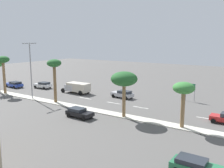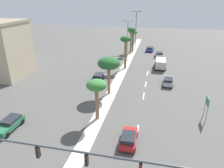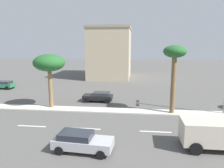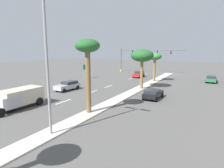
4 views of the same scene
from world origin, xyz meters
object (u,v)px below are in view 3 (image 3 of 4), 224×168
object	(u,v)px
sedan_silver_outboard	(82,141)
sedan_green_far	(2,84)
sedan_black_left	(99,96)
palm_tree_rear	(175,57)
box_truck	(221,133)
commercial_building	(111,52)
palm_tree_left	(49,64)

from	to	relation	value
sedan_silver_outboard	sedan_green_far	bearing A→B (deg)	-136.21
sedan_black_left	sedan_silver_outboard	bearing A→B (deg)	4.81
palm_tree_rear	sedan_silver_outboard	distance (m)	13.51
sedan_black_left	box_truck	bearing A→B (deg)	43.04
sedan_green_far	sedan_silver_outboard	xyz separation A→B (m)	(19.98, 19.16, 0.03)
commercial_building	sedan_green_far	distance (m)	23.57
commercial_building	palm_tree_left	size ratio (longest dim) A/B	2.15
palm_tree_rear	sedan_green_far	xyz separation A→B (m)	(-10.44, -26.98, -5.53)
palm_tree_left	sedan_green_far	world-z (taller)	palm_tree_left
sedan_green_far	sedan_silver_outboard	bearing A→B (deg)	43.79
sedan_black_left	sedan_green_far	bearing A→B (deg)	-109.49
palm_tree_left	palm_tree_rear	bearing A→B (deg)	87.73
palm_tree_rear	box_truck	world-z (taller)	palm_tree_rear
palm_tree_left	sedan_silver_outboard	xyz separation A→B (m)	(10.10, 6.36, -4.61)
box_truck	palm_tree_rear	bearing A→B (deg)	-163.97
palm_tree_rear	box_truck	bearing A→B (deg)	16.03
palm_tree_left	box_truck	world-z (taller)	palm_tree_left
box_truck	palm_tree_left	bearing A→B (deg)	-117.45
commercial_building	palm_tree_rear	size ratio (longest dim) A/B	1.84
sedan_silver_outboard	box_truck	bearing A→B (deg)	98.61
sedan_green_far	box_truck	xyz separation A→B (m)	(18.45, 29.28, 0.48)
sedan_black_left	sedan_green_far	size ratio (longest dim) A/B	0.93
commercial_building	sedan_green_far	xyz separation A→B (m)	(15.64, -16.93, -4.93)
sedan_black_left	sedan_green_far	xyz separation A→B (m)	(-6.37, -18.01, 0.02)
palm_tree_rear	sedan_green_far	world-z (taller)	palm_tree_rear
commercial_building	sedan_green_far	world-z (taller)	commercial_building
palm_tree_rear	box_truck	distance (m)	9.74
palm_tree_rear	palm_tree_left	bearing A→B (deg)	-92.27
sedan_black_left	commercial_building	bearing A→B (deg)	-177.20
sedan_black_left	palm_tree_rear	bearing A→B (deg)	65.61
palm_tree_left	sedan_silver_outboard	size ratio (longest dim) A/B	1.45
palm_tree_rear	box_truck	xyz separation A→B (m)	(8.00, 2.30, -5.05)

